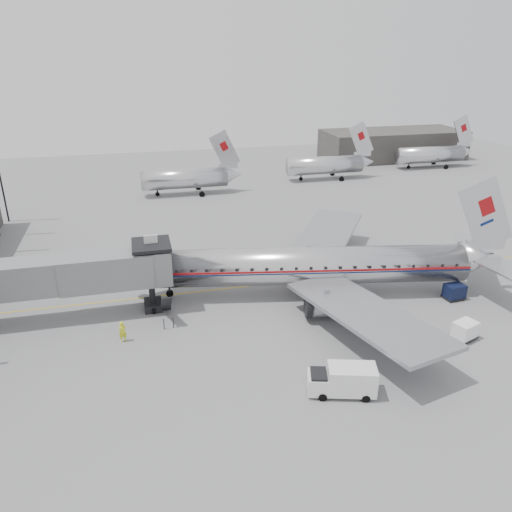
{
  "coord_description": "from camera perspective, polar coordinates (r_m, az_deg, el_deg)",
  "views": [
    {
      "loc": [
        -9.87,
        -38.46,
        22.5
      ],
      "look_at": [
        1.18,
        6.12,
        3.2
      ],
      "focal_mm": 35.0,
      "sensor_mm": 36.0,
      "label": 1
    }
  ],
  "objects": [
    {
      "name": "jet_bridge",
      "position": [
        46.44,
        -21.13,
        -2.08
      ],
      "size": [
        21.0,
        6.2,
        7.1
      ],
      "color": "slate",
      "rests_on": "ground"
    },
    {
      "name": "hangar",
      "position": [
        114.39,
        15.33,
        12.19
      ],
      "size": [
        30.0,
        12.0,
        6.0
      ],
      "primitive_type": "cube",
      "color": "#383533",
      "rests_on": "ground"
    },
    {
      "name": "baggage_cart_navy",
      "position": [
        51.7,
        21.73,
        -3.78
      ],
      "size": [
        2.04,
        1.64,
        1.5
      ],
      "rotation": [
        0.0,
        0.0,
        0.1
      ],
      "color": "black",
      "rests_on": "ground"
    },
    {
      "name": "distant_aircraft_near",
      "position": [
        83.24,
        -8.05,
        8.83
      ],
      "size": [
        16.39,
        3.2,
        10.26
      ],
      "color": "silver",
      "rests_on": "ground"
    },
    {
      "name": "ground",
      "position": [
        45.64,
        0.41,
        -6.75
      ],
      "size": [
        160.0,
        160.0,
        0.0
      ],
      "primitive_type": "plane",
      "color": "slate",
      "rests_on": "ground"
    },
    {
      "name": "ramp_worker",
      "position": [
        42.82,
        -14.98,
        -8.36
      ],
      "size": [
        0.77,
        0.62,
        1.81
      ],
      "primitive_type": "imported",
      "rotation": [
        0.0,
        0.0,
        0.33
      ],
      "color": "yellow",
      "rests_on": "ground"
    },
    {
      "name": "baggage_cart_white",
      "position": [
        45.24,
        22.78,
        -7.81
      ],
      "size": [
        2.37,
        2.08,
        1.55
      ],
      "rotation": [
        0.0,
        0.0,
        0.35
      ],
      "color": "white",
      "rests_on": "ground"
    },
    {
      "name": "distant_aircraft_mid",
      "position": [
        93.19,
        7.99,
        10.33
      ],
      "size": [
        16.39,
        3.2,
        10.26
      ],
      "color": "silver",
      "rests_on": "ground"
    },
    {
      "name": "apron_line",
      "position": [
        51.46,
        2.0,
        -3.14
      ],
      "size": [
        60.0,
        0.15,
        0.01
      ],
      "primitive_type": "cube",
      "rotation": [
        0.0,
        0.0,
        1.57
      ],
      "color": "gold",
      "rests_on": "ground"
    },
    {
      "name": "airliner",
      "position": [
        48.63,
        7.29,
        -1.1
      ],
      "size": [
        36.87,
        33.85,
        11.76
      ],
      "rotation": [
        0.0,
        0.0,
        -0.19
      ],
      "color": "silver",
      "rests_on": "ground"
    },
    {
      "name": "distant_aircraft_far",
      "position": [
        107.65,
        19.39,
        10.95
      ],
      "size": [
        16.39,
        3.2,
        10.26
      ],
      "color": "silver",
      "rests_on": "ground"
    },
    {
      "name": "service_van",
      "position": [
        36.16,
        9.9,
        -13.77
      ],
      "size": [
        5.01,
        3.06,
        2.21
      ],
      "rotation": [
        0.0,
        0.0,
        -0.29
      ],
      "color": "white",
      "rests_on": "ground"
    }
  ]
}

